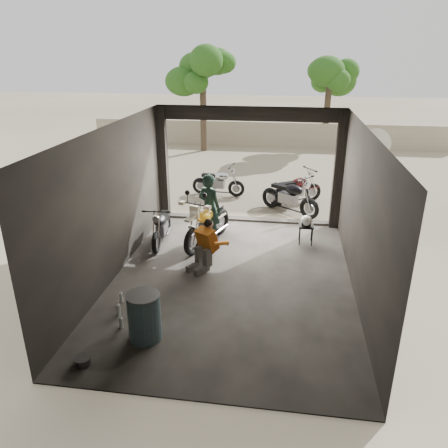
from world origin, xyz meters
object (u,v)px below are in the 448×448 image
(outside_bike_b, at_px, (296,187))
(outside_bike_c, at_px, (290,194))
(stool, at_px, (306,228))
(left_bike, at_px, (161,224))
(main_bike, at_px, (207,220))
(helmet, at_px, (306,221))
(sign_post, at_px, (373,159))
(oil_drum, at_px, (144,317))
(outside_bike_a, at_px, (218,180))
(mechanic, at_px, (203,247))
(rider, at_px, (209,209))

(outside_bike_b, bearing_deg, outside_bike_c, 135.01)
(stool, bearing_deg, left_bike, -172.35)
(main_bike, height_order, left_bike, main_bike)
(stool, relative_size, helmet, 1.66)
(outside_bike_c, xyz_separation_m, sign_post, (2.21, -0.09, 1.16))
(main_bike, bearing_deg, sign_post, 49.23)
(outside_bike_b, bearing_deg, oil_drum, 128.45)
(outside_bike_c, relative_size, oil_drum, 2.09)
(outside_bike_a, height_order, stool, outside_bike_a)
(mechanic, xyz_separation_m, helmet, (2.26, 1.69, 0.08))
(sign_post, bearing_deg, outside_bike_c, 163.70)
(helmet, relative_size, sign_post, 0.12)
(outside_bike_a, xyz_separation_m, outside_bike_b, (2.57, -0.49, 0.02))
(left_bike, xyz_separation_m, rider, (1.18, 0.27, 0.38))
(main_bike, bearing_deg, left_bike, -155.53)
(main_bike, relative_size, oil_drum, 2.23)
(stool, bearing_deg, rider, -174.98)
(stool, height_order, sign_post, sign_post)
(rider, relative_size, sign_post, 0.69)
(outside_bike_c, relative_size, helmet, 5.85)
(main_bike, distance_m, oil_drum, 4.00)
(left_bike, relative_size, mechanic, 1.36)
(outside_bike_b, distance_m, sign_post, 2.55)
(outside_bike_c, bearing_deg, oil_drum, -163.80)
(outside_bike_c, bearing_deg, mechanic, -169.38)
(oil_drum, bearing_deg, outside_bike_c, 70.25)
(outside_bike_a, bearing_deg, sign_post, -101.53)
(outside_bike_c, bearing_deg, outside_bike_b, 23.63)
(stool, distance_m, sign_post, 3.04)
(main_bike, distance_m, helmet, 2.44)
(main_bike, distance_m, outside_bike_a, 3.95)
(stool, bearing_deg, mechanic, -142.62)
(outside_bike_b, bearing_deg, helmet, 151.29)
(outside_bike_a, relative_size, stool, 3.11)
(outside_bike_a, bearing_deg, outside_bike_c, -114.02)
(outside_bike_a, bearing_deg, outside_bike_b, -94.37)
(outside_bike_c, xyz_separation_m, rider, (-1.98, -2.38, 0.29))
(mechanic, relative_size, stool, 2.21)
(outside_bike_b, bearing_deg, outside_bike_a, 46.52)
(oil_drum, bearing_deg, left_bike, 101.91)
(outside_bike_c, height_order, mechanic, outside_bike_c)
(outside_bike_a, distance_m, outside_bike_b, 2.61)
(outside_bike_a, bearing_deg, mechanic, -167.96)
(outside_bike_c, bearing_deg, outside_bike_a, 95.49)
(main_bike, height_order, helmet, main_bike)
(main_bike, height_order, oil_drum, main_bike)
(left_bike, height_order, stool, left_bike)
(rider, height_order, mechanic, rider)
(rider, relative_size, helmet, 5.86)
(outside_bike_a, relative_size, rider, 0.88)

